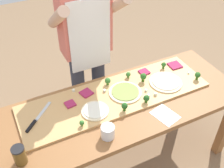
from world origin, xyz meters
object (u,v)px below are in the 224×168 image
(pizza_slice_far_left, at_px, (86,93))
(cook_center, at_px, (86,41))
(cheese_crumble_a, at_px, (149,95))
(cheese_crumble_e, at_px, (146,90))
(pizza_whole_pesto_green, at_px, (125,92))
(sauce_jar, at_px, (20,155))
(cheese_crumble_f, at_px, (74,90))
(flour_cup, at_px, (108,132))
(recipe_note, at_px, (165,115))
(broccoli_floret_center_right, at_px, (146,98))
(broccoli_floret_center_left, at_px, (108,81))
(pizza_slice_near_right, at_px, (70,104))
(cheese_crumble_d, at_px, (105,91))
(pizza_slice_center, at_px, (175,65))
(chefs_knife, at_px, (36,121))
(cheese_crumble_c, at_px, (156,94))
(pizza_whole_white_garlic, at_px, (95,110))
(prep_table, at_px, (122,113))
(broccoli_floret_back_right, at_px, (198,75))
(pizza_slice_near_left, at_px, (144,72))
(broccoli_floret_front_right, at_px, (125,106))
(cheese_crumble_b, at_px, (189,73))
(pizza_whole_cheese_artichoke, at_px, (166,82))
(broccoli_floret_front_left, at_px, (128,75))
(broccoli_floret_back_left, at_px, (164,65))
(broccoli_floret_front_mid, at_px, (82,123))
(broccoli_floret_back_mid, at_px, (143,77))

(pizza_slice_far_left, relative_size, cook_center, 0.05)
(cheese_crumble_a, bearing_deg, cheese_crumble_e, 78.71)
(pizza_whole_pesto_green, distance_m, sauce_jar, 0.89)
(cheese_crumble_f, xyz_separation_m, flour_cup, (0.05, -0.50, 0.01))
(pizza_slice_far_left, bearing_deg, recipe_note, -46.21)
(broccoli_floret_center_right, relative_size, broccoli_floret_center_left, 1.00)
(pizza_slice_near_right, height_order, cheese_crumble_d, cheese_crumble_d)
(pizza_slice_center, distance_m, cheese_crumble_e, 0.44)
(chefs_knife, bearing_deg, cheese_crumble_d, 6.89)
(pizza_slice_far_left, bearing_deg, broccoli_floret_center_left, 7.76)
(cheese_crumble_a, height_order, cheese_crumble_c, cheese_crumble_c)
(pizza_whole_white_garlic, height_order, cheese_crumble_a, same)
(prep_table, xyz_separation_m, broccoli_floret_center_left, (-0.01, 0.23, 0.15))
(broccoli_floret_back_right, xyz_separation_m, recipe_note, (-0.45, -0.21, -0.06))
(pizza_slice_near_right, relative_size, cheese_crumble_d, 3.70)
(pizza_slice_near_left, distance_m, pizza_slice_near_right, 0.69)
(pizza_slice_far_left, height_order, cheese_crumble_e, cheese_crumble_e)
(recipe_note, bearing_deg, broccoli_floret_front_right, 147.98)
(pizza_slice_near_right, distance_m, cheese_crumble_d, 0.29)
(pizza_whole_pesto_green, xyz_separation_m, broccoli_floret_back_right, (0.60, -0.11, 0.03))
(pizza_slice_center, relative_size, cheese_crumble_a, 6.29)
(broccoli_floret_back_right, relative_size, recipe_note, 0.36)
(cheese_crumble_a, bearing_deg, broccoli_floret_back_right, 0.11)
(cheese_crumble_b, bearing_deg, broccoli_floret_front_right, -168.34)
(pizza_slice_near_right, height_order, cheese_crumble_f, cheese_crumble_f)
(prep_table, height_order, pizza_whole_white_garlic, pizza_whole_white_garlic)
(pizza_whole_cheese_artichoke, relative_size, broccoli_floret_front_right, 3.91)
(pizza_whole_pesto_green, bearing_deg, broccoli_floret_front_left, 54.50)
(prep_table, distance_m, broccoli_floret_center_right, 0.23)
(cheese_crumble_a, height_order, cheese_crumble_e, cheese_crumble_e)
(prep_table, bearing_deg, recipe_note, -47.19)
(recipe_note, bearing_deg, pizza_slice_near_left, 76.76)
(pizza_whole_cheese_artichoke, relative_size, pizza_slice_near_left, 3.40)
(prep_table, distance_m, broccoli_floret_back_left, 0.57)
(pizza_whole_cheese_artichoke, relative_size, cook_center, 0.16)
(broccoli_floret_front_right, relative_size, cheese_crumble_d, 3.52)
(cheese_crumble_a, distance_m, cheese_crumble_e, 0.06)
(chefs_knife, height_order, broccoli_floret_front_right, broccoli_floret_front_right)
(broccoli_floret_back_right, bearing_deg, pizza_slice_center, 102.51)
(pizza_whole_cheese_artichoke, bearing_deg, sauce_jar, -169.62)
(prep_table, relative_size, chefs_knife, 7.98)
(broccoli_floret_front_mid, relative_size, cook_center, 0.03)
(broccoli_floret_back_mid, xyz_separation_m, broccoli_floret_front_right, (-0.29, -0.23, -0.00))
(cheese_crumble_a, bearing_deg, pizza_whole_white_garlic, 175.23)
(broccoli_floret_front_left, distance_m, cheese_crumble_f, 0.47)
(cheese_crumble_b, height_order, flour_cup, flour_cup)
(pizza_whole_white_garlic, bearing_deg, recipe_note, -28.88)
(cheese_crumble_b, bearing_deg, broccoli_floret_center_right, -164.81)
(broccoli_floret_front_mid, xyz_separation_m, cheese_crumble_c, (0.62, 0.04, -0.02))
(prep_table, bearing_deg, broccoli_floret_front_mid, -166.40)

